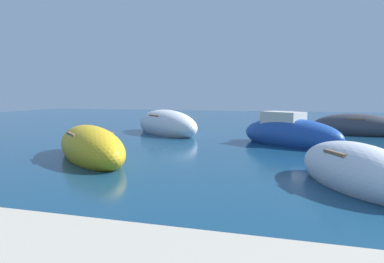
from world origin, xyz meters
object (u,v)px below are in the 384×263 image
object	(u,v)px
moored_boat_4	(356,127)
moored_boat_5	(355,171)
moored_boat_3	(166,125)
moored_boat_2	(290,134)
moored_boat_6	(90,147)

from	to	relation	value
moored_boat_4	moored_boat_5	xyz separation A→B (m)	(-1.98, -11.53, -0.03)
moored_boat_3	moored_boat_4	size ratio (longest dim) A/B	1.14
moored_boat_4	moored_boat_2	bearing A→B (deg)	-111.27
moored_boat_4	moored_boat_6	bearing A→B (deg)	-120.34
moored_boat_6	moored_boat_5	bearing A→B (deg)	-146.73
moored_boat_6	moored_boat_3	bearing A→B (deg)	-45.69
moored_boat_4	moored_boat_3	bearing A→B (deg)	-152.79
moored_boat_3	moored_boat_5	xyz separation A→B (m)	(8.04, -9.11, -0.10)
moored_boat_2	moored_boat_5	bearing A→B (deg)	-42.81
moored_boat_5	moored_boat_3	bearing A→B (deg)	14.51
moored_boat_6	moored_boat_2	bearing A→B (deg)	-97.64
moored_boat_2	moored_boat_3	size ratio (longest dim) A/B	0.89
moored_boat_2	moored_boat_6	world-z (taller)	moored_boat_2
moored_boat_3	moored_boat_6	xyz separation A→B (m)	(0.19, -7.77, -0.07)
moored_boat_3	moored_boat_5	bearing A→B (deg)	172.88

